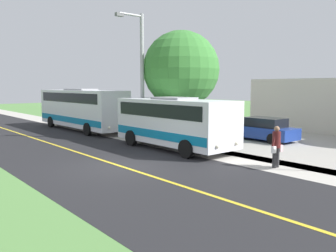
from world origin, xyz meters
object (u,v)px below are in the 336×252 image
object	(u,v)px
pedestrian_with_bags	(276,145)
tree_curbside	(181,69)
transit_bus_rear	(81,107)
street_light_pole	(141,72)
shuttle_bus_front	(174,120)
parked_car_near	(263,129)

from	to	relation	value
pedestrian_with_bags	tree_curbside	bearing A→B (deg)	-106.08
transit_bus_rear	street_light_pole	distance (m)	7.86
shuttle_bus_front	tree_curbside	bearing A→B (deg)	-137.99
shuttle_bus_front	parked_car_near	xyz separation A→B (m)	(-6.33, 1.38, -0.87)
shuttle_bus_front	pedestrian_with_bags	world-z (taller)	shuttle_bus_front
shuttle_bus_front	tree_curbside	world-z (taller)	tree_curbside
shuttle_bus_front	transit_bus_rear	distance (m)	10.94
pedestrian_with_bags	parked_car_near	world-z (taller)	pedestrian_with_bags
street_light_pole	parked_car_near	bearing A→B (deg)	140.84
street_light_pole	parked_car_near	distance (m)	8.56
transit_bus_rear	pedestrian_with_bags	size ratio (longest dim) A/B	6.04
transit_bus_rear	tree_curbside	size ratio (longest dim) A/B	1.53
parked_car_near	transit_bus_rear	bearing A→B (deg)	-62.41
transit_bus_rear	street_light_pole	world-z (taller)	street_light_pole
transit_bus_rear	tree_curbside	xyz separation A→B (m)	(-2.95, 8.38, 2.73)
tree_curbside	pedestrian_with_bags	bearing A→B (deg)	73.92
shuttle_bus_front	parked_car_near	world-z (taller)	shuttle_bus_front
shuttle_bus_front	street_light_pole	world-z (taller)	street_light_pole
pedestrian_with_bags	parked_car_near	xyz separation A→B (m)	(-6.00, -4.77, -0.27)
shuttle_bus_front	tree_curbside	xyz separation A→B (m)	(-2.84, -2.56, 2.94)
transit_bus_rear	shuttle_bus_front	bearing A→B (deg)	90.55
street_light_pole	parked_car_near	world-z (taller)	street_light_pole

